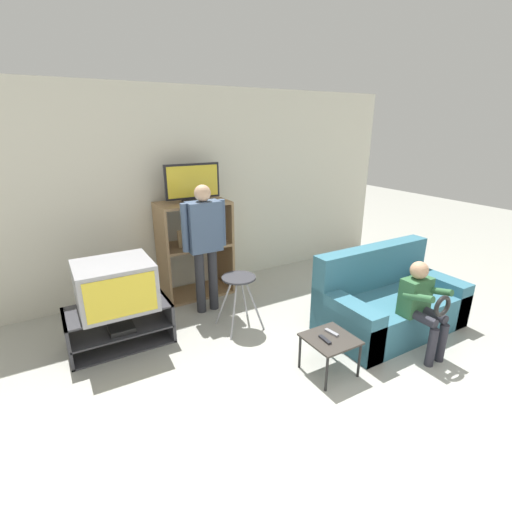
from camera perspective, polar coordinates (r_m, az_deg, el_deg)
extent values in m
plane|color=#ADADA3|center=(2.93, 21.37, -28.96)|extent=(18.00, 18.00, 0.00)
cube|color=silver|center=(5.01, -10.07, 9.62)|extent=(6.40, 0.06, 2.60)
cube|color=#38383D|center=(4.18, -19.88, -12.42)|extent=(1.00, 0.53, 0.02)
cube|color=#38383D|center=(4.09, -20.18, -10.24)|extent=(0.97, 0.53, 0.02)
cube|color=#38383D|center=(3.98, -20.55, -7.42)|extent=(1.00, 0.53, 0.02)
cube|color=#38383D|center=(4.05, -27.04, -11.22)|extent=(0.03, 0.53, 0.43)
cube|color=#38383D|center=(4.16, -13.62, -8.64)|extent=(0.03, 0.53, 0.43)
cube|color=black|center=(4.01, -20.05, -10.24)|extent=(0.24, 0.28, 0.05)
cube|color=#9E9EA3|center=(3.87, -20.85, -4.25)|extent=(0.71, 0.61, 0.47)
cube|color=yellow|center=(3.59, -19.97, -5.99)|extent=(0.63, 0.01, 0.39)
cube|color=#9E7A51|center=(4.72, -14.17, 0.17)|extent=(0.03, 0.51, 1.24)
cube|color=#9E7A51|center=(5.00, -4.79, 1.80)|extent=(0.03, 0.51, 1.24)
cube|color=#9E7A51|center=(5.07, -8.97, -5.46)|extent=(0.82, 0.51, 0.03)
cube|color=#9E7A51|center=(4.83, -9.39, 1.71)|extent=(0.82, 0.51, 0.03)
cube|color=#9E7A51|center=(4.69, -9.75, 8.01)|extent=(0.82, 0.51, 0.03)
cube|color=#9E7A4C|center=(4.67, -10.90, 2.63)|extent=(0.18, 0.04, 0.22)
cube|color=black|center=(4.70, -9.59, 8.49)|extent=(0.24, 0.20, 0.04)
cube|color=black|center=(4.66, -9.76, 11.28)|extent=(0.69, 0.04, 0.42)
cube|color=yellow|center=(4.64, -9.66, 11.25)|extent=(0.64, 0.01, 0.37)
cylinder|color=#99999E|center=(3.95, -3.42, -8.32)|extent=(0.18, 0.17, 0.60)
cylinder|color=#99999E|center=(4.06, -0.25, -7.51)|extent=(0.18, 0.17, 0.60)
cylinder|color=#99999E|center=(4.15, -4.93, -6.97)|extent=(0.18, 0.17, 0.60)
cylinder|color=#99999E|center=(4.25, -1.87, -6.24)|extent=(0.18, 0.17, 0.60)
cylinder|color=#333338|center=(3.97, -2.68, -3.35)|extent=(0.37, 0.37, 0.02)
cube|color=#38332D|center=(3.43, 11.36, -12.38)|extent=(0.42, 0.42, 0.02)
cylinder|color=black|center=(3.31, 10.81, -17.39)|extent=(0.02, 0.02, 0.34)
cylinder|color=black|center=(3.53, 15.60, -15.21)|extent=(0.02, 0.02, 0.34)
cylinder|color=black|center=(3.54, 6.76, -14.40)|extent=(0.02, 0.02, 0.34)
cylinder|color=black|center=(3.75, 11.47, -12.60)|extent=(0.02, 0.02, 0.34)
cube|color=#232328|center=(3.37, 10.56, -12.53)|extent=(0.05, 0.15, 0.02)
cube|color=gray|center=(3.48, 11.55, -11.46)|extent=(0.06, 0.15, 0.02)
cube|color=teal|center=(4.38, 20.00, -8.08)|extent=(1.57, 0.85, 0.39)
cube|color=teal|center=(4.40, 17.44, -1.50)|extent=(1.57, 0.20, 0.47)
cube|color=teal|center=(3.90, 13.59, -9.92)|extent=(0.22, 0.85, 0.51)
cube|color=teal|center=(4.86, 25.27, -5.26)|extent=(0.22, 0.85, 0.51)
cylinder|color=#2D2D33|center=(4.43, -8.58, -4.02)|extent=(0.11, 0.11, 0.76)
cylinder|color=#2D2D33|center=(4.49, -6.63, -3.61)|extent=(0.11, 0.11, 0.76)
cube|color=#475B7A|center=(4.24, -8.00, 4.51)|extent=(0.38, 0.20, 0.57)
cylinder|color=#475B7A|center=(4.16, -10.91, 4.25)|extent=(0.08, 0.08, 0.54)
cylinder|color=#475B7A|center=(4.33, -5.21, 5.11)|extent=(0.08, 0.08, 0.54)
sphere|color=#DBAD89|center=(4.16, -8.25, 9.55)|extent=(0.18, 0.18, 0.18)
cylinder|color=#2D2D38|center=(3.89, 25.39, -12.58)|extent=(0.08, 0.08, 0.39)
cylinder|color=#2D2D38|center=(4.00, 26.66, -11.85)|extent=(0.08, 0.08, 0.39)
cylinder|color=#2D2D38|center=(3.85, 24.09, -8.65)|extent=(0.09, 0.30, 0.09)
cylinder|color=#2D2D38|center=(3.96, 25.39, -8.03)|extent=(0.09, 0.30, 0.09)
cube|color=#33663D|center=(3.92, 23.28, -5.70)|extent=(0.30, 0.17, 0.37)
cylinder|color=#33663D|center=(3.72, 23.72, -5.84)|extent=(0.06, 0.31, 0.14)
cylinder|color=#33663D|center=(3.93, 26.09, -4.86)|extent=(0.06, 0.31, 0.14)
sphere|color=tan|center=(3.82, 23.82, -2.01)|extent=(0.17, 0.17, 0.17)
torus|color=black|center=(3.77, 26.74, -6.92)|extent=(0.21, 0.04, 0.21)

